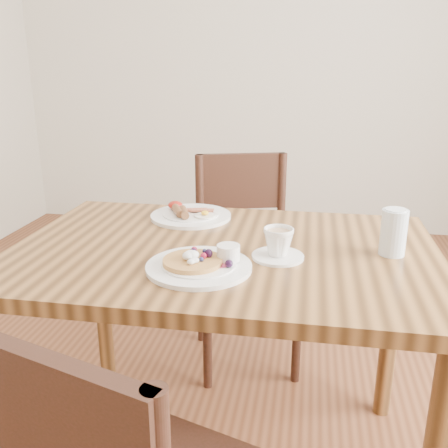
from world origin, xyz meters
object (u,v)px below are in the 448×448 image
object	(u,v)px
pancake_plate	(201,263)
breakfast_plate	(190,215)
chair_far	(245,250)
dining_table	(224,279)
water_glass	(393,232)
teacup_saucer	(278,245)

from	to	relation	value
pancake_plate	breakfast_plate	xyz separation A→B (m)	(-0.13, 0.42, -0.00)
chair_far	pancake_plate	size ratio (longest dim) A/B	3.26
dining_table	pancake_plate	size ratio (longest dim) A/B	4.44
chair_far	pancake_plate	bearing A→B (deg)	73.31
water_glass	breakfast_plate	bearing A→B (deg)	159.58
chair_far	water_glass	world-z (taller)	chair_far
dining_table	pancake_plate	world-z (taller)	pancake_plate
dining_table	chair_far	size ratio (longest dim) A/B	1.36
chair_far	teacup_saucer	world-z (taller)	chair_far
breakfast_plate	teacup_saucer	size ratio (longest dim) A/B	1.93
chair_far	water_glass	bearing A→B (deg)	111.56
chair_far	pancake_plate	xyz separation A→B (m)	(-0.01, -0.81, 0.27)
teacup_saucer	water_glass	world-z (taller)	water_glass
chair_far	water_glass	xyz separation A→B (m)	(0.49, -0.63, 0.32)
teacup_saucer	water_glass	distance (m)	0.32
chair_far	water_glass	size ratio (longest dim) A/B	6.97
chair_far	breakfast_plate	world-z (taller)	chair_far
dining_table	breakfast_plate	world-z (taller)	breakfast_plate
pancake_plate	teacup_saucer	distance (m)	0.22
dining_table	water_glass	bearing A→B (deg)	3.37
dining_table	teacup_saucer	xyz separation A→B (m)	(0.16, -0.05, 0.14)
breakfast_plate	water_glass	xyz separation A→B (m)	(0.62, -0.23, 0.05)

